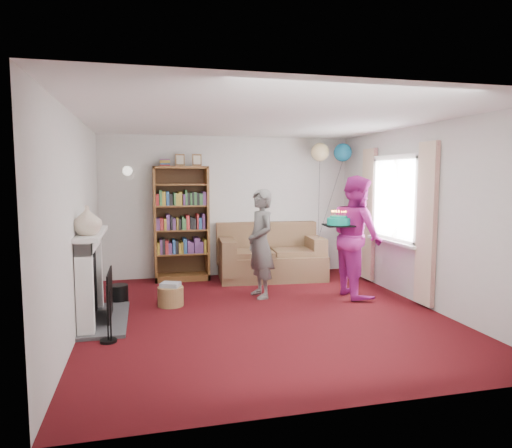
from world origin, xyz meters
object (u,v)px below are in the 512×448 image
object	(u,v)px
person_striped	(261,244)
birthday_cake	(339,221)
bookcase	(181,225)
sofa	(270,258)
person_magenta	(357,236)

from	to	relation	value
person_striped	birthday_cake	distance (m)	1.18
bookcase	sofa	xyz separation A→B (m)	(1.54, -0.23, -0.60)
birthday_cake	person_magenta	bearing A→B (deg)	15.53
bookcase	person_magenta	xyz separation A→B (m)	(2.46, -1.72, -0.06)
bookcase	birthday_cake	world-z (taller)	bookcase
sofa	birthday_cake	bearing A→B (deg)	-64.98
bookcase	person_magenta	world-z (taller)	bookcase
birthday_cake	bookcase	bearing A→B (deg)	139.45
bookcase	sofa	size ratio (longest dim) A/B	1.19
sofa	birthday_cake	distance (m)	1.86
person_striped	person_magenta	bearing A→B (deg)	70.04
bookcase	sofa	bearing A→B (deg)	-8.43
sofa	person_striped	world-z (taller)	person_striped
sofa	person_magenta	bearing A→B (deg)	-53.61
person_magenta	bookcase	bearing A→B (deg)	53.49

